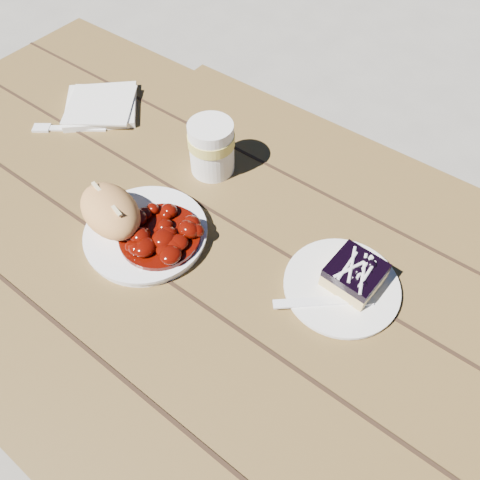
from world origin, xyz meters
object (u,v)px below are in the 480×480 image
Objects in this scene: main_plate at (146,234)px; second_cup at (212,148)px; dessert_plate at (341,287)px; picnic_table at (306,366)px; bread_roll at (110,211)px; blueberry_cake at (355,274)px.

second_cup is at bearing 94.50° from main_plate.
picnic_table is at bearing -87.25° from dessert_plate.
main_plate reaches higher than dessert_plate.
bread_roll is 1.60× the size of blueberry_cake.
blueberry_cake is 0.78× the size of second_cup.
second_cup reaches higher than dessert_plate.
dessert_plate is (0.38, 0.13, -0.05)m from bread_roll.
bread_roll reaches higher than blueberry_cake.
second_cup is at bearing 80.00° from bread_roll.
picnic_table is 9.68× the size of main_plate.
main_plate is 1.95× the size of second_cup.
main_plate is 0.07m from bread_roll.
picnic_table is at bearing -26.08° from second_cup.
blueberry_cake reaches higher than dessert_plate.
dessert_plate is 0.03m from blueberry_cake.
blueberry_cake is 0.36m from second_cup.
main_plate reaches higher than picnic_table.
picnic_table is at bearing 8.17° from bread_roll.
bread_roll is 0.41m from blueberry_cake.
blueberry_cake is (0.39, 0.15, -0.02)m from bread_roll.
second_cup is at bearing 165.18° from dessert_plate.
second_cup is (-0.34, 0.09, 0.05)m from dessert_plate.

